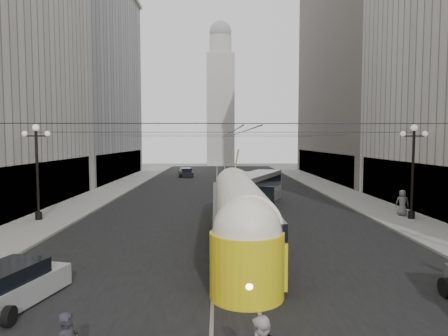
{
  "coord_description": "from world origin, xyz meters",
  "views": [
    {
      "loc": [
        -0.55,
        -8.63,
        5.47
      ],
      "look_at": [
        -0.23,
        12.88,
        3.97
      ],
      "focal_mm": 32.0,
      "sensor_mm": 36.0,
      "label": 1
    }
  ],
  "objects_px": {
    "streetcar": "(238,212)",
    "city_bus": "(253,189)",
    "pedestrian_sidewalk_right": "(402,203)",
    "sedan_silver": "(8,288)"
  },
  "relations": [
    {
      "from": "sedan_silver",
      "to": "pedestrian_sidewalk_right",
      "type": "distance_m",
      "value": 24.86
    },
    {
      "from": "streetcar",
      "to": "city_bus",
      "type": "xyz_separation_m",
      "value": [
        1.86,
        12.28,
        -0.28
      ]
    },
    {
      "from": "pedestrian_sidewalk_right",
      "to": "streetcar",
      "type": "bearing_deg",
      "value": 44.45
    },
    {
      "from": "streetcar",
      "to": "pedestrian_sidewalk_right",
      "type": "relative_size",
      "value": 9.0
    },
    {
      "from": "streetcar",
      "to": "city_bus",
      "type": "height_order",
      "value": "streetcar"
    },
    {
      "from": "streetcar",
      "to": "sedan_silver",
      "type": "distance_m",
      "value": 11.04
    },
    {
      "from": "pedestrian_sidewalk_right",
      "to": "city_bus",
      "type": "bearing_deg",
      "value": -13.19
    },
    {
      "from": "streetcar",
      "to": "pedestrian_sidewalk_right",
      "type": "bearing_deg",
      "value": 31.27
    },
    {
      "from": "pedestrian_sidewalk_right",
      "to": "sedan_silver",
      "type": "bearing_deg",
      "value": 49.73
    },
    {
      "from": "city_bus",
      "to": "sedan_silver",
      "type": "distance_m",
      "value": 22.14
    }
  ]
}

